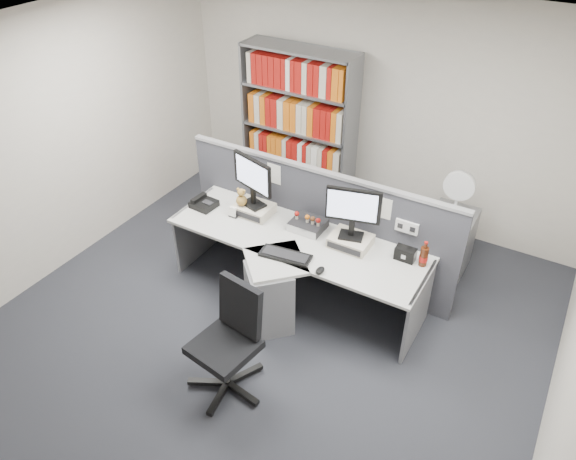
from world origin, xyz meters
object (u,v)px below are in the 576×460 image
Objects in this scene: desk_calendar at (233,212)px; desk_fan at (459,189)px; monitor_right at (353,209)px; filing_cabinet at (447,243)px; desk at (285,272)px; desktop_pc at (308,225)px; office_chair at (230,337)px; monitor_left at (252,178)px; keyboard at (286,255)px; desk_phone at (203,203)px; speaker at (405,254)px; mouse at (320,270)px; cola_bottle at (424,256)px; shelving_unit at (298,132)px.

desk_calendar is 0.21× the size of desk_fan.
monitor_right reaches higher than filing_cabinet.
desk is 0.52m from desktop_pc.
monitor_left is at bearing 115.98° from office_chair.
desktop_pc is 0.32× the size of office_chair.
keyboard is 1.95× the size of desk_phone.
desk is 1.16m from speaker.
mouse reaches higher than desk.
desk is at bearing 95.04° from office_chair.
keyboard is at bearing 92.24° from office_chair.
desk_calendar is 1.54m from office_chair.
cola_bottle reaches higher than desk.
filing_cabinet is at bearing 29.41° from monitor_left.
desktop_pc is 0.47× the size of filing_cabinet.
monitor_right is 0.26× the size of shelving_unit.
desk is 13.75× the size of speaker.
desk_calendar is 2.29m from desk_fan.
monitor_left is 1.69m from office_chair.
desk_fan is (1.20, 1.40, 0.58)m from desk.
keyboard is 0.38m from mouse.
keyboard is at bearing -21.04° from desk_calendar.
desktop_pc reaches higher than keyboard.
desk is 10.04× the size of cola_bottle.
monitor_left is 1.02× the size of desk_fan.
mouse is at bearing -5.51° from keyboard.
keyboard is at bearing -127.67° from desk_fan.
monitor_left is at bearing 47.22° from desk_calendar.
desk_calendar is 2.31m from filing_cabinet.
office_chair is at bearing -56.40° from desk_calendar.
cola_bottle is at bearing 5.50° from desk_phone.
office_chair is at bearing -114.42° from filing_cabinet.
filing_cabinet is at bearing 89.53° from cola_bottle.
cola_bottle is at bearing 20.38° from desk.
monitor_left is at bearing -178.06° from speaker.
desktop_pc is 1.26× the size of cola_bottle.
speaker is at bearing 0.95° from desktop_pc.
shelving_unit is at bearing 146.11° from cola_bottle.
desk_calendar reaches higher than filing_cabinet.
monitor_left reaches higher than desk_fan.
filing_cabinet is at bearing 52.34° from keyboard.
desktop_pc is at bearing 3.55° from monitor_left.
office_chair is at bearing -84.96° from desk.
cola_bottle reaches higher than speaker.
desk is at bearing -91.99° from desktop_pc.
desk is 7.95× the size of desktop_pc.
desk is 5.00× the size of monitor_right.
desk_calendar is 1.95m from cola_bottle.
shelving_unit is (-2.09, 1.41, 0.16)m from cola_bottle.
desk_fan is (2.33, 1.18, 0.27)m from desk_phone.
keyboard is 0.95× the size of desk_fan.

